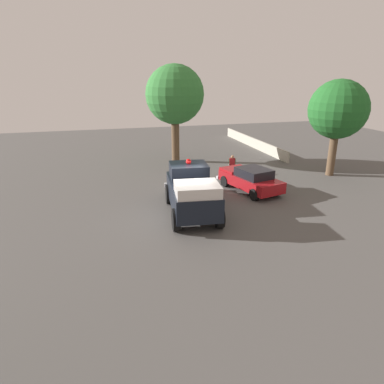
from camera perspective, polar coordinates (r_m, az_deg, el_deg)
The scene contains 10 objects.
ground_plane at distance 17.05m, azimuth -1.23°, elevation -4.13°, with size 60.00×60.00×0.00m, color #514F4C.
vintage_fire_truck at distance 17.13m, azimuth -0.12°, elevation 0.29°, with size 6.16×2.94×2.59m.
classic_hot_rod at distance 20.86m, azimuth 9.63°, elevation 2.19°, with size 4.67×2.82×1.46m.
lawn_chair_near_truck at distance 24.56m, azimuth 6.71°, elevation 4.53°, with size 0.63×0.63×1.02m.
lawn_chair_by_car at distance 20.69m, azimuth 0.66°, elevation 1.87°, with size 0.58×0.57×1.02m.
lawn_chair_spare at distance 21.89m, azimuth -1.17°, elevation 2.84°, with size 0.68×0.68×1.02m.
spectator_seated at distance 24.40m, azimuth 6.72°, elevation 4.70°, with size 0.63×0.53×1.29m.
oak_tree_left at distance 25.10m, azimuth 23.16°, elevation 12.45°, with size 3.87×3.87×6.44m.
oak_tree_right at distance 27.13m, azimuth -2.90°, elevation 15.82°, with size 4.49×4.49×7.47m.
background_fence at distance 33.68m, azimuth 10.13°, elevation 8.10°, with size 13.08×0.12×0.90m.
Camera 1 is at (15.18, -3.85, 6.74)m, focal length 32.02 mm.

